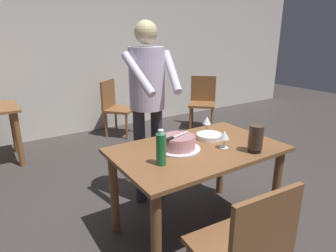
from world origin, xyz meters
TOP-DOWN VIEW (x-y plane):
  - ground_plane at (0.00, 0.00)m, footprint 14.00×14.00m
  - back_wall at (0.00, 3.15)m, footprint 10.00×0.12m
  - main_dining_table at (0.00, 0.00)m, footprint 1.32×0.82m
  - cake_on_platter at (-0.15, 0.06)m, footprint 0.34×0.34m
  - cake_knife at (-0.22, 0.04)m, footprint 0.27×0.10m
  - plate_stack at (0.22, 0.11)m, footprint 0.22×0.22m
  - wine_glass_near at (0.17, -0.11)m, footprint 0.08×0.08m
  - wine_glass_far at (0.31, 0.27)m, footprint 0.08×0.08m
  - water_bottle at (-0.40, -0.10)m, footprint 0.07×0.07m
  - hurricane_lamp at (0.31, -0.30)m, footprint 0.11×0.11m
  - person_cutting_cake at (-0.10, 0.62)m, footprint 0.47×0.56m
  - chair_near_side at (-0.30, -0.79)m, footprint 0.47×0.47m
  - background_chair_0 at (1.88, 2.21)m, footprint 0.62×0.62m
  - background_chair_1 at (0.43, 2.66)m, footprint 0.62×0.62m

SIDE VIEW (x-z plane):
  - ground_plane at x=0.00m, z-range 0.00..0.00m
  - chair_near_side at x=-0.30m, z-range 0.04..0.94m
  - background_chair_0 at x=1.88m, z-range 0.04..0.94m
  - background_chair_1 at x=0.43m, z-range 0.04..0.94m
  - main_dining_table at x=0.00m, z-range 0.25..1.00m
  - plate_stack at x=0.22m, z-range 0.75..0.79m
  - cake_on_platter at x=-0.15m, z-range 0.75..0.86m
  - wine_glass_near at x=0.17m, z-range 0.78..0.92m
  - wine_glass_far at x=0.31m, z-range 0.78..0.92m
  - hurricane_lamp at x=0.31m, z-range 0.75..0.96m
  - water_bottle at x=-0.40m, z-range 0.74..0.99m
  - cake_knife at x=-0.22m, z-range 0.86..0.88m
  - person_cutting_cake at x=-0.10m, z-range 0.22..1.94m
  - back_wall at x=0.00m, z-range 0.00..2.70m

